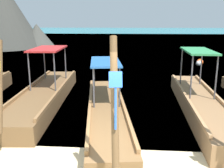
# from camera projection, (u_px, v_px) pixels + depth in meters

# --- Properties ---
(sea_water) EXTENTS (120.00, 120.00, 0.00)m
(sea_water) POSITION_uv_depth(u_px,v_px,m) (130.00, 34.00, 64.25)
(sea_water) COLOR #147A89
(sea_water) RESTS_ON ground
(longtail_boat_yellow_ribbon) EXTENTS (1.78, 7.35, 2.59)m
(longtail_boat_yellow_ribbon) POSITION_uv_depth(u_px,v_px,m) (45.00, 95.00, 9.48)
(longtail_boat_yellow_ribbon) COLOR brown
(longtail_boat_yellow_ribbon) RESTS_ON ground
(longtail_boat_blue_ribbon) EXTENTS (1.93, 7.00, 2.76)m
(longtail_boat_blue_ribbon) POSITION_uv_depth(u_px,v_px,m) (107.00, 112.00, 7.67)
(longtail_boat_blue_ribbon) COLOR brown
(longtail_boat_blue_ribbon) RESTS_ON ground
(longtail_boat_red_ribbon) EXTENTS (1.30, 7.56, 2.51)m
(longtail_boat_red_ribbon) POSITION_uv_depth(u_px,v_px,m) (200.00, 103.00, 8.52)
(longtail_boat_red_ribbon) COLOR olive
(longtail_boat_red_ribbon) RESTS_ON ground
(karst_rock) EXTENTS (10.76, 9.47, 8.55)m
(karst_rock) POSITION_uv_depth(u_px,v_px,m) (1.00, 11.00, 28.92)
(karst_rock) COLOR #383833
(karst_rock) RESTS_ON ground
(mooring_buoy_near) EXTENTS (0.38, 0.38, 0.38)m
(mooring_buoy_near) POSITION_uv_depth(u_px,v_px,m) (199.00, 63.00, 17.38)
(mooring_buoy_near) COLOR white
(mooring_buoy_near) RESTS_ON sea_water
(mooring_buoy_far) EXTENTS (0.45, 0.45, 0.45)m
(mooring_buoy_far) POSITION_uv_depth(u_px,v_px,m) (200.00, 62.00, 17.72)
(mooring_buoy_far) COLOR #EA5119
(mooring_buoy_far) RESTS_ON sea_water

